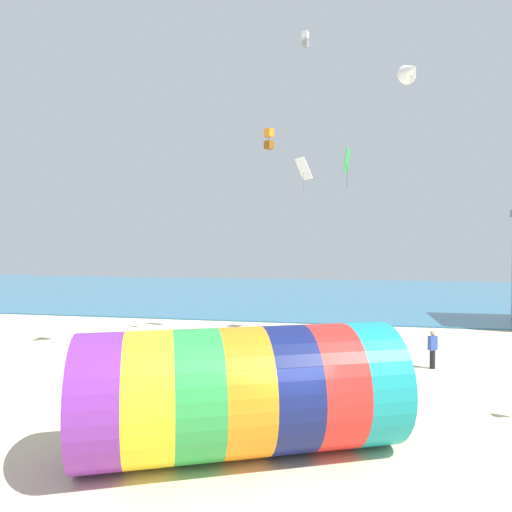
# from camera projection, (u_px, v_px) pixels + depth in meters

# --- Properties ---
(ground_plane) EXTENTS (120.00, 120.00, 0.00)m
(ground_plane) POSITION_uv_depth(u_px,v_px,m) (284.00, 462.00, 11.22)
(ground_plane) COLOR beige
(sea) EXTENTS (120.00, 40.00, 0.10)m
(sea) POSITION_uv_depth(u_px,v_px,m) (331.00, 293.00, 50.43)
(sea) COLOR teal
(sea) RESTS_ON ground
(giant_inflatable_tube) EXTENTS (8.67, 6.14, 3.24)m
(giant_inflatable_tube) POSITION_uv_depth(u_px,v_px,m) (242.00, 391.00, 11.67)
(giant_inflatable_tube) COLOR purple
(giant_inflatable_tube) RESTS_ON ground
(kite_handler) EXTENTS (0.41, 0.41, 1.73)m
(kite_handler) POSITION_uv_depth(u_px,v_px,m) (392.00, 405.00, 12.72)
(kite_handler) COLOR #726651
(kite_handler) RESTS_ON ground
(kite_green_diamond) EXTENTS (0.43, 0.97, 2.33)m
(kite_green_diamond) POSITION_uv_depth(u_px,v_px,m) (347.00, 161.00, 26.72)
(kite_green_diamond) COLOR green
(kite_white_box) EXTENTS (0.38, 0.38, 0.88)m
(kite_white_box) POSITION_uv_depth(u_px,v_px,m) (305.00, 39.00, 24.54)
(kite_white_box) COLOR white
(kite_white_delta) EXTENTS (1.34, 1.36, 1.97)m
(kite_white_delta) POSITION_uv_depth(u_px,v_px,m) (411.00, 71.00, 23.59)
(kite_white_delta) COLOR white
(kite_orange_box) EXTENTS (0.61, 0.61, 1.27)m
(kite_orange_box) POSITION_uv_depth(u_px,v_px,m) (269.00, 139.00, 27.06)
(kite_orange_box) COLOR orange
(kite_white_diamond) EXTENTS (1.03, 1.06, 2.06)m
(kite_white_diamond) POSITION_uv_depth(u_px,v_px,m) (304.00, 169.00, 24.58)
(kite_white_diamond) COLOR white
(bystander_near_water) EXTENTS (0.42, 0.37, 1.66)m
(bystander_near_water) POSITION_uv_depth(u_px,v_px,m) (433.00, 349.00, 19.75)
(bystander_near_water) COLOR black
(bystander_near_water) RESTS_ON ground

